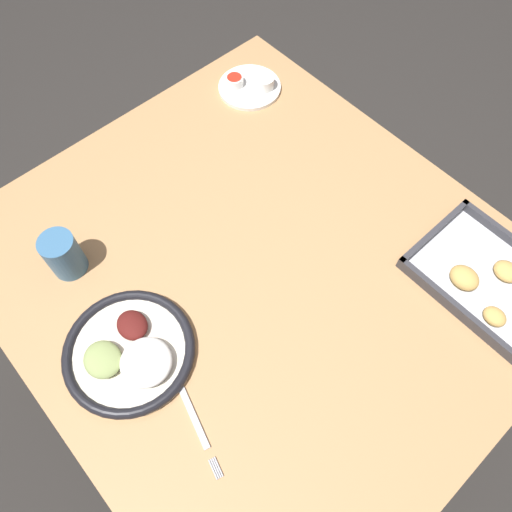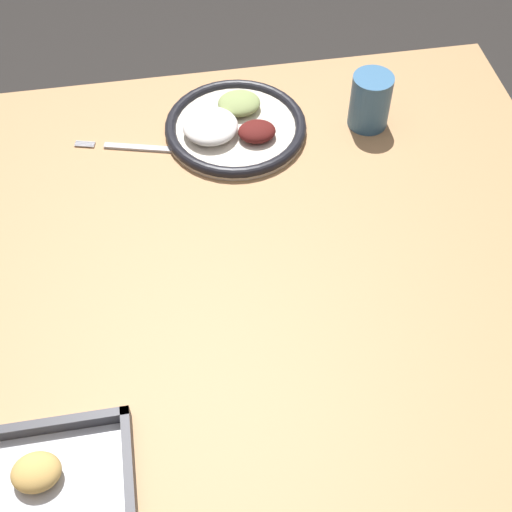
{
  "view_description": "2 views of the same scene",
  "coord_description": "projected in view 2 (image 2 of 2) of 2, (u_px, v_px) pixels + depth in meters",
  "views": [
    {
      "loc": [
        0.36,
        -0.33,
        1.63
      ],
      "look_at": [
        -0.01,
        0.0,
        0.73
      ],
      "focal_mm": 35.0,
      "sensor_mm": 36.0,
      "label": 1
    },
    {
      "loc": [
        0.1,
        0.65,
        1.57
      ],
      "look_at": [
        -0.01,
        0.0,
        0.73
      ],
      "focal_mm": 50.0,
      "sensor_mm": 36.0,
      "label": 2
    }
  ],
  "objects": [
    {
      "name": "dinner_plate",
      "position": [
        234.0,
        126.0,
        1.27
      ],
      "size": [
        0.25,
        0.25,
        0.05
      ],
      "color": "beige",
      "rests_on": "dining_table"
    },
    {
      "name": "drinking_cup",
      "position": [
        370.0,
        101.0,
        1.26
      ],
      "size": [
        0.07,
        0.07,
        0.1
      ],
      "color": "#38668E",
      "rests_on": "dining_table"
    },
    {
      "name": "dining_table",
      "position": [
        252.0,
        304.0,
        1.16
      ],
      "size": [
        1.09,
        0.98,
        0.7
      ],
      "color": "#AD7F51",
      "rests_on": "ground_plane"
    },
    {
      "name": "ground_plane",
      "position": [
        253.0,
        454.0,
        1.64
      ],
      "size": [
        8.0,
        8.0,
        0.0
      ],
      "primitive_type": "plane",
      "color": "#282623"
    },
    {
      "name": "fork",
      "position": [
        137.0,
        148.0,
        1.25
      ],
      "size": [
        0.2,
        0.06,
        0.0
      ],
      "rotation": [
        0.0,
        0.0,
        -0.26
      ],
      "color": "#B2B2B7",
      "rests_on": "dining_table"
    }
  ]
}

